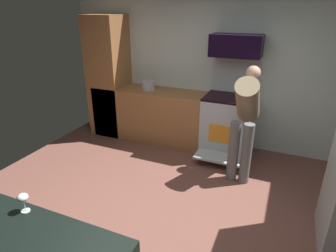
{
  "coord_description": "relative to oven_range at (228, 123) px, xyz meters",
  "views": [
    {
      "loc": [
        1.07,
        -2.25,
        2.22
      ],
      "look_at": [
        -0.02,
        0.3,
        1.05
      ],
      "focal_mm": 30.4,
      "sensor_mm": 36.0,
      "label": 1
    }
  ],
  "objects": [
    {
      "name": "microwave",
      "position": [
        0.0,
        0.09,
        1.18
      ],
      "size": [
        0.74,
        0.38,
        0.32
      ],
      "primitive_type": "cube",
      "color": "black",
      "rests_on": "oven_range"
    },
    {
      "name": "stock_pot",
      "position": [
        -1.42,
        0.01,
        0.46
      ],
      "size": [
        0.23,
        0.23,
        0.15
      ],
      "primitive_type": "cylinder",
      "color": "#BDB5BF",
      "rests_on": "lower_cabinet_run"
    },
    {
      "name": "lower_cabinet_run",
      "position": [
        -1.2,
        0.01,
        -0.06
      ],
      "size": [
        2.4,
        0.6,
        0.9
      ],
      "primitive_type": "cube",
      "color": "#9F673B",
      "rests_on": "ground"
    },
    {
      "name": "oven_range",
      "position": [
        0.0,
        0.0,
        0.0
      ],
      "size": [
        0.76,
        0.97,
        1.54
      ],
      "color": "#B4BFC6",
      "rests_on": "ground"
    },
    {
      "name": "wine_glass_near",
      "position": [
        -0.77,
        -3.14,
        0.5
      ],
      "size": [
        0.08,
        0.08,
        0.15
      ],
      "color": "silver",
      "rests_on": "counter_island"
    },
    {
      "name": "cabinet_column",
      "position": [
        -2.2,
        0.01,
        0.54
      ],
      "size": [
        0.6,
        0.6,
        2.1
      ],
      "primitive_type": "cube",
      "color": "#9F673B",
      "rests_on": "ground"
    },
    {
      "name": "person_cook",
      "position": [
        0.33,
        -0.61,
        0.38
      ],
      "size": [
        0.31,
        0.69,
        1.49
      ],
      "color": "slate",
      "rests_on": "ground"
    },
    {
      "name": "wall_back",
      "position": [
        -0.3,
        0.37,
        0.79
      ],
      "size": [
        5.2,
        0.12,
        2.6
      ],
      "primitive_type": "cube",
      "color": "silver",
      "rests_on": "ground"
    },
    {
      "name": "ground_plane",
      "position": [
        -0.3,
        -1.97,
        -0.52
      ],
      "size": [
        5.2,
        4.8,
        0.02
      ],
      "primitive_type": "cube",
      "color": "brown"
    }
  ]
}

